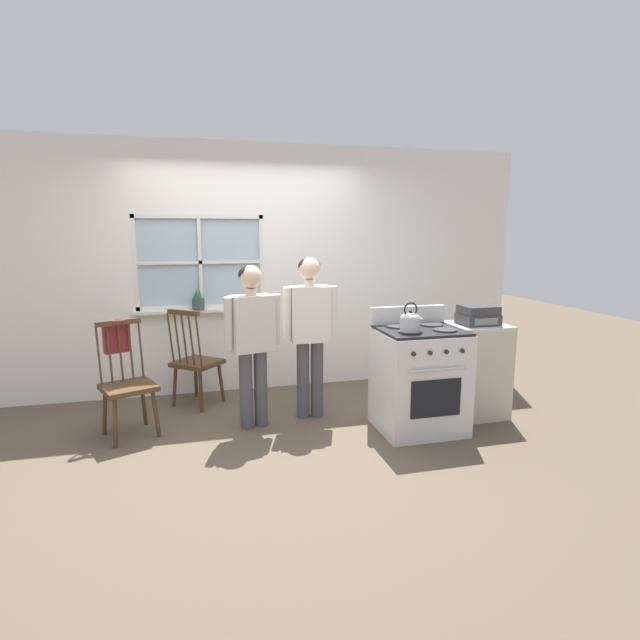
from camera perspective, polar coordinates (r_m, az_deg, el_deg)
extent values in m
plane|color=brown|center=(4.52, -5.96, -12.98)|extent=(16.00, 16.00, 0.00)
cube|color=white|center=(5.76, -30.61, 4.54)|extent=(2.03, 0.06, 2.70)
cube|color=white|center=(5.98, 8.05, 6.01)|extent=(3.02, 0.06, 2.70)
cube|color=white|center=(5.67, -13.12, -3.39)|extent=(1.36, 0.06, 0.94)
cube|color=white|center=(5.54, -13.91, 15.55)|extent=(1.36, 0.06, 0.76)
cube|color=silver|center=(5.50, -13.29, 1.03)|extent=(1.42, 0.10, 0.03)
cube|color=#9EB7C6|center=(5.54, -13.53, 6.45)|extent=(1.30, 0.01, 0.94)
cube|color=silver|center=(5.51, -13.52, 6.43)|extent=(0.04, 0.02, 1.00)
cube|color=silver|center=(5.51, -13.52, 6.43)|extent=(1.36, 0.02, 0.04)
cube|color=silver|center=(5.54, -20.39, 6.10)|extent=(0.04, 0.03, 1.00)
cube|color=silver|center=(5.56, -6.67, 6.68)|extent=(0.04, 0.03, 1.00)
cube|color=silver|center=(5.50, -13.73, 11.44)|extent=(1.36, 0.03, 0.04)
cube|color=silver|center=(5.56, -13.32, 1.48)|extent=(1.36, 0.03, 0.04)
cube|color=#4C331E|center=(4.65, -21.05, -7.21)|extent=(0.54, 0.53, 0.04)
cylinder|color=#4C331E|center=(4.53, -22.36, -10.81)|extent=(0.06, 0.09, 0.42)
cylinder|color=#4C331E|center=(4.62, -18.24, -10.14)|extent=(0.08, 0.06, 0.42)
cylinder|color=#4C331E|center=(4.83, -23.38, -9.61)|extent=(0.08, 0.06, 0.42)
cylinder|color=#4C331E|center=(4.91, -19.50, -9.01)|extent=(0.06, 0.09, 0.42)
cylinder|color=#4C331E|center=(4.70, -23.95, -3.87)|extent=(0.05, 0.07, 0.53)
cylinder|color=#4C331E|center=(4.72, -22.89, -3.73)|extent=(0.05, 0.07, 0.53)
cylinder|color=#4C331E|center=(4.74, -21.84, -3.60)|extent=(0.05, 0.07, 0.53)
cylinder|color=#4C331E|center=(4.76, -20.80, -3.46)|extent=(0.05, 0.07, 0.53)
cylinder|color=#4C331E|center=(4.79, -19.77, -3.33)|extent=(0.05, 0.07, 0.53)
cube|color=#4C331E|center=(4.68, -22.07, -0.25)|extent=(0.37, 0.19, 0.04)
cube|color=#4C331E|center=(5.28, -13.85, -4.78)|extent=(0.58, 0.58, 0.04)
cylinder|color=#4C331E|center=(5.35, -11.23, -7.04)|extent=(0.09, 0.05, 0.42)
cylinder|color=#4C331E|center=(5.56, -14.00, -6.49)|extent=(0.05, 0.09, 0.42)
cylinder|color=#4C331E|center=(5.12, -13.46, -7.93)|extent=(0.05, 0.09, 0.42)
cylinder|color=#4C331E|center=(5.34, -16.27, -7.30)|extent=(0.09, 0.05, 0.42)
cylinder|color=#4C331E|center=(4.97, -13.68, -2.53)|extent=(0.06, 0.07, 0.53)
cylinder|color=#4C331E|center=(5.03, -14.46, -2.42)|extent=(0.06, 0.07, 0.53)
cylinder|color=#4C331E|center=(5.09, -15.22, -2.31)|extent=(0.06, 0.07, 0.53)
cylinder|color=#4C331E|center=(5.15, -15.96, -2.20)|extent=(0.06, 0.07, 0.53)
cylinder|color=#4C331E|center=(5.21, -16.69, -2.09)|extent=(0.06, 0.07, 0.53)
cube|color=#4C331E|center=(5.04, -15.37, 0.82)|extent=(0.31, 0.28, 0.04)
cylinder|color=#4C4C51|center=(4.59, -8.45, -7.94)|extent=(0.12, 0.12, 0.71)
cylinder|color=#4C4C51|center=(4.63, -6.78, -7.71)|extent=(0.12, 0.12, 0.71)
cube|color=beige|center=(4.46, -7.79, -0.38)|extent=(0.41, 0.29, 0.50)
cylinder|color=beige|center=(4.37, -10.44, -0.41)|extent=(0.10, 0.12, 0.47)
cylinder|color=beige|center=(4.52, -5.07, 0.07)|extent=(0.10, 0.12, 0.47)
cylinder|color=beige|center=(4.42, -7.88, 3.21)|extent=(0.10, 0.10, 0.06)
sphere|color=beige|center=(4.40, -7.92, 4.91)|extent=(0.20, 0.20, 0.20)
ellipsoid|color=black|center=(4.42, -8.00, 5.16)|extent=(0.21, 0.21, 0.17)
cylinder|color=#4C4C51|center=(4.80, -1.95, -6.82)|extent=(0.12, 0.12, 0.74)
cylinder|color=#4C4C51|center=(4.82, -0.33, -6.72)|extent=(0.12, 0.12, 0.74)
cube|color=white|center=(4.66, -1.17, 0.70)|extent=(0.36, 0.22, 0.52)
cylinder|color=white|center=(4.60, -3.76, 0.81)|extent=(0.08, 0.11, 0.49)
cylinder|color=white|center=(4.69, 1.48, 1.01)|extent=(0.08, 0.11, 0.49)
cylinder|color=beige|center=(4.62, -1.18, 4.28)|extent=(0.10, 0.10, 0.06)
sphere|color=beige|center=(4.61, -1.19, 5.94)|extent=(0.20, 0.20, 0.20)
ellipsoid|color=#332319|center=(4.63, -1.23, 6.18)|extent=(0.21, 0.21, 0.17)
cube|color=silver|center=(4.57, 11.27, -6.85)|extent=(0.73, 0.64, 0.90)
cube|color=black|center=(4.46, 11.47, -1.17)|extent=(0.72, 0.61, 0.02)
cylinder|color=#2D2D30|center=(4.27, 10.24, -1.37)|extent=(0.20, 0.20, 0.02)
cylinder|color=#2D2D30|center=(4.42, 14.12, -1.14)|extent=(0.20, 0.20, 0.02)
cylinder|color=#2D2D30|center=(4.50, 8.89, -0.74)|extent=(0.20, 0.20, 0.02)
cylinder|color=#2D2D30|center=(4.64, 12.62, -0.54)|extent=(0.20, 0.20, 0.02)
cube|color=silver|center=(4.70, 9.98, 0.60)|extent=(0.73, 0.06, 0.16)
cube|color=black|center=(4.31, 13.11, -8.72)|extent=(0.45, 0.01, 0.32)
cylinder|color=silver|center=(4.22, 13.38, -5.57)|extent=(0.51, 0.02, 0.02)
cylinder|color=#232326|center=(4.10, 10.66, -3.85)|extent=(0.04, 0.02, 0.04)
cylinder|color=#232326|center=(4.16, 12.49, -3.70)|extent=(0.04, 0.02, 0.04)
cylinder|color=#232326|center=(4.23, 14.26, -3.55)|extent=(0.04, 0.02, 0.04)
cylinder|color=#232326|center=(4.30, 15.97, -3.41)|extent=(0.04, 0.02, 0.04)
cylinder|color=#B7B7BC|center=(4.26, 10.27, -0.46)|extent=(0.17, 0.17, 0.12)
ellipsoid|color=#B7B7BC|center=(4.25, 10.29, 0.34)|extent=(0.16, 0.16, 0.07)
sphere|color=black|center=(4.24, 10.31, 0.93)|extent=(0.03, 0.03, 0.03)
cylinder|color=#B7B7BC|center=(4.29, 11.25, -0.17)|extent=(0.08, 0.03, 0.07)
torus|color=black|center=(4.24, 10.32, 1.20)|extent=(0.12, 0.01, 0.12)
cylinder|color=#42474C|center=(5.48, -13.73, 1.75)|extent=(0.13, 0.13, 0.12)
cylinder|color=#33261C|center=(5.47, -13.75, 2.27)|extent=(0.12, 0.12, 0.01)
cone|color=#286033|center=(5.47, -13.60, 3.00)|extent=(0.05, 0.04, 0.13)
cone|color=#286033|center=(5.49, -13.79, 2.64)|extent=(0.04, 0.05, 0.06)
cone|color=#286033|center=(5.47, -13.98, 2.98)|extent=(0.07, 0.04, 0.13)
cone|color=#286033|center=(5.45, -13.88, 2.68)|extent=(0.04, 0.04, 0.07)
cone|color=#286033|center=(5.45, -13.64, 2.81)|extent=(0.05, 0.05, 0.10)
cube|color=maroon|center=(4.80, -22.23, -1.92)|extent=(0.24, 0.17, 0.26)
torus|color=maroon|center=(4.69, -22.11, -0.06)|extent=(0.16, 0.16, 0.01)
cube|color=beige|center=(5.07, 17.14, -5.61)|extent=(0.55, 0.50, 0.87)
cube|color=beige|center=(4.97, 17.41, -0.60)|extent=(0.55, 0.50, 0.03)
cube|color=#38383A|center=(4.94, 17.58, 0.10)|extent=(0.34, 0.28, 0.10)
cube|color=#38383A|center=(4.93, 17.63, 1.13)|extent=(0.32, 0.27, 0.08)
cube|color=gray|center=(4.82, 18.47, -0.19)|extent=(0.24, 0.01, 0.06)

